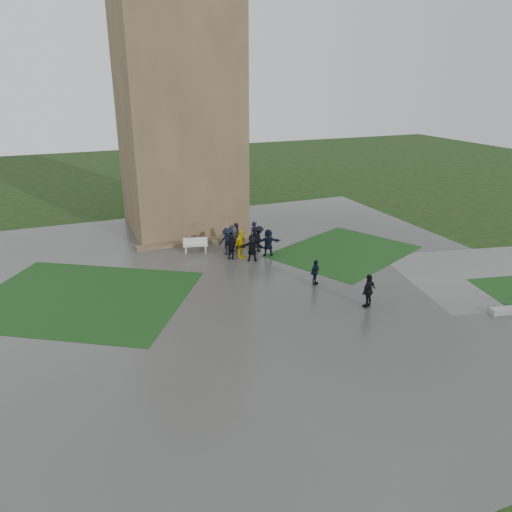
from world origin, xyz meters
name	(u,v)px	position (x,y,z in m)	size (l,w,h in m)	color
ground	(256,302)	(0.00, 0.00, 0.00)	(120.00, 120.00, 0.00)	black
plaza	(243,287)	(0.00, 2.00, 0.01)	(34.00, 34.00, 0.02)	#383735
lawn_inset_left	(82,297)	(-8.50, 4.00, 0.03)	(11.00, 9.00, 0.01)	#123512
lawn_inset_right	(344,251)	(8.50, 5.00, 0.03)	(9.00, 7.00, 0.01)	#123512
tower	(178,108)	(0.00, 15.00, 9.00)	(8.00, 8.00, 18.00)	brown
tower_plinth	(200,241)	(0.00, 10.60, 0.13)	(9.00, 0.80, 0.22)	brown
bench	(195,245)	(-0.81, 8.80, 0.51)	(1.72, 0.87, 0.96)	silver
visitor_cluster	(244,240)	(2.01, 6.94, 1.08)	(3.96, 3.69, 2.67)	black
pedestrian_mid	(315,272)	(4.00, 0.87, 0.75)	(0.85, 0.48, 1.45)	black
pedestrian_near	(369,291)	(5.09, -2.79, 0.92)	(1.05, 0.60, 1.80)	black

